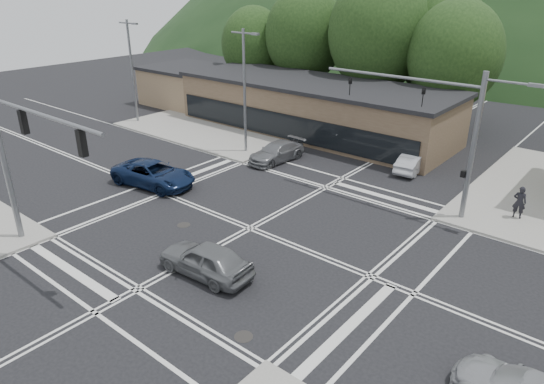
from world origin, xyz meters
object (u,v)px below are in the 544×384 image
Objects in this scene: car_blue_west at (154,174)px; car_queue_b at (425,134)px; car_grey_center at (206,259)px; pedestrian at (520,202)px; car_northbound at (277,152)px; car_queue_a at (413,162)px.

car_blue_west reaches higher than car_queue_b.
pedestrian is (9.15, 14.51, 0.29)m from car_grey_center.
car_queue_b is at bearing 176.61° from car_grey_center.
car_blue_west reaches higher than car_northbound.
car_grey_center is at bearing 90.88° from car_queue_b.
car_queue_b reaches higher than car_northbound.
car_queue_a is at bearing -51.38° from car_blue_west.
car_northbound is at bearing -157.25° from car_grey_center.
pedestrian is (19.23, 9.51, 0.29)m from car_blue_west.
car_northbound is at bearing 22.12° from car_queue_a.
pedestrian reaches higher than car_northbound.
car_queue_a is at bearing 31.88° from car_northbound.
car_grey_center is 17.16m from pedestrian.
pedestrian reaches higher than car_queue_a.
pedestrian is at bearing 143.41° from car_grey_center.
car_queue_a is at bearing 106.49° from car_queue_b.
car_blue_west is at bearing 42.83° from car_queue_a.
car_northbound is at bearing -29.62° from car_blue_west.
car_queue_b reaches higher than car_queue_a.
car_grey_center is (10.08, -5.00, -0.01)m from car_blue_west.
car_blue_west is 1.44× the size of car_queue_a.
car_grey_center reaches higher than car_northbound.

